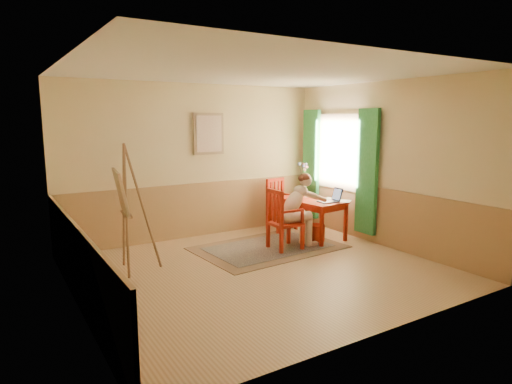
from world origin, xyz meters
TOP-DOWN VIEW (x-y plane):
  - room at (0.00, 0.00)m, footprint 5.04×4.54m
  - wainscot at (0.00, 0.80)m, footprint 5.00×4.50m
  - window at (2.42, 1.10)m, footprint 0.12×2.01m
  - wall_portrait at (0.25, 2.20)m, footprint 0.60×0.05m
  - rug at (0.70, 0.87)m, footprint 2.50×1.75m
  - table at (1.73, 1.01)m, footprint 0.86×1.28m
  - chair_left at (0.84, 0.66)m, footprint 0.48×0.46m
  - chair_back at (1.63, 1.86)m, footprint 0.49×0.51m
  - figure at (1.13, 0.65)m, footprint 0.94×0.41m
  - laptop at (1.87, 0.64)m, footprint 0.42×0.27m
  - papers at (1.88, 0.97)m, footprint 0.98×1.01m
  - vase at (1.93, 1.51)m, footprint 0.27×0.31m
  - wastebasket at (1.65, 0.75)m, footprint 0.29×0.29m
  - easel at (-1.67, 0.97)m, footprint 0.66×0.83m

SIDE VIEW (x-z plane):
  - rug at x=0.70m, z-range 0.00..0.02m
  - wastebasket at x=1.65m, z-range 0.00..0.31m
  - wainscot at x=0.00m, z-range 0.00..1.00m
  - chair_back at x=1.63m, z-range 0.00..1.00m
  - chair_left at x=0.84m, z-range 0.00..1.03m
  - table at x=1.73m, z-range 0.27..0.99m
  - figure at x=1.13m, z-range 0.07..1.33m
  - papers at x=1.88m, z-range 0.72..0.72m
  - laptop at x=1.87m, z-range 0.65..0.89m
  - vase at x=1.93m, z-range 0.69..1.32m
  - easel at x=-1.67m, z-range 0.17..2.01m
  - window at x=2.42m, z-range 0.25..2.45m
  - room at x=0.00m, z-range -0.02..2.82m
  - wall_portrait at x=0.25m, z-range 1.52..2.28m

